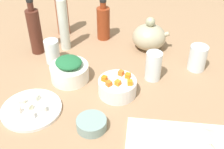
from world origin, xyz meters
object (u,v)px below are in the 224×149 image
teapot (149,37)px  drinking_glass_2 (153,66)px  bowl_small_side (92,124)px  bowl_carrots (117,87)px  bottle_1 (62,11)px  bottle_3 (103,22)px  drinking_glass_1 (198,58)px  bottle_2 (35,31)px  drinking_glass_0 (52,52)px  plate_tofu (31,109)px  bottle_0 (64,24)px  bowl_greens (70,72)px

teapot → drinking_glass_2: bearing=-83.5°
bowl_small_side → drinking_glass_2: size_ratio=0.84×
bowl_small_side → bowl_carrots: bearing=71.9°
bowl_small_side → bottle_1: bearing=113.5°
bottle_3 → drinking_glass_2: 38.28cm
teapot → drinking_glass_1: (20.33, -13.40, -0.79)cm
bottle_2 → drinking_glass_0: bottle_2 is taller
bottle_1 → drinking_glass_0: (2.34, -25.34, -6.71)cm
plate_tofu → drinking_glass_2: drinking_glass_2 is taller
bowl_small_side → bottle_0: size_ratio=0.35×
plate_tofu → bottle_1: 57.03cm
plate_tofu → bottle_0: bearing=89.0°
bottle_0 → bottle_3: (15.66, 11.93, -4.12)cm
teapot → bottle_1: bottle_1 is taller
bottle_0 → drinking_glass_2: size_ratio=2.38×
teapot → bottle_2: bottle_2 is taller
bowl_carrots → teapot: 35.61cm
drinking_glass_1 → drinking_glass_2: size_ratio=0.90×
plate_tofu → bowl_greens: (8.75, 19.53, 2.64)cm
plate_tofu → teapot: bearing=51.0°
bottle_2 → drinking_glass_1: bottle_2 is taller
bottle_0 → drinking_glass_1: bearing=-7.9°
teapot → drinking_glass_2: teapot is taller
plate_tofu → bowl_small_side: bowl_small_side is taller
bottle_2 → drinking_glass_2: bottle_2 is taller
bowl_greens → bottle_0: 25.65cm
bottle_0 → drinking_glass_1: bottle_0 is taller
plate_tofu → bottle_1: bearing=94.1°
bottle_2 → bottle_3: 32.09cm
plate_tofu → bowl_small_side: (22.39, -4.92, 1.22)cm
plate_tofu → bowl_carrots: 31.53cm
bottle_3 → drinking_glass_0: bottle_3 is taller
bottle_0 → drinking_glass_1: (58.06, -8.01, -7.15)cm
bowl_greens → teapot: size_ratio=0.90×
drinking_glass_0 → drinking_glass_1: 60.53cm
bowl_small_side → teapot: size_ratio=0.59×
drinking_glass_2 → bowl_carrots: bearing=-138.0°
bottle_3 → bowl_small_side: bearing=-84.2°
bowl_small_side → bottle_3: bottle_3 is taller
bowl_greens → drinking_glass_0: size_ratio=1.44×
drinking_glass_2 → teapot: bearing=96.5°
bowl_greens → drinking_glass_1: (50.05, 14.54, 2.07)cm
plate_tofu → bottle_1: (-3.96, 55.76, 11.29)cm
drinking_glass_2 → bottle_3: bearing=130.2°
bottle_1 → drinking_glass_1: size_ratio=2.52×
drinking_glass_0 → drinking_glass_2: drinking_glass_2 is taller
drinking_glass_0 → bottle_2: bearing=143.3°
bowl_small_side → drinking_glass_0: bearing=124.2°
drinking_glass_1 → teapot: bearing=146.6°
plate_tofu → drinking_glass_1: (58.80, 34.08, 4.71)cm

